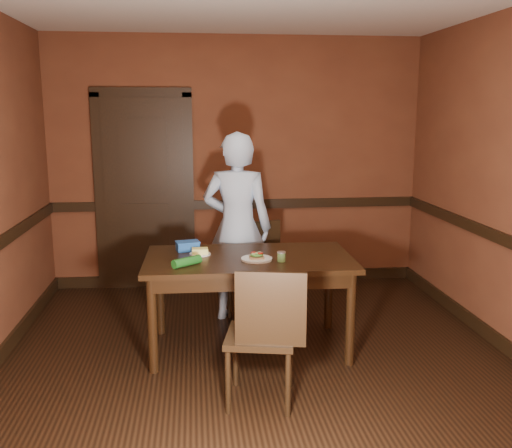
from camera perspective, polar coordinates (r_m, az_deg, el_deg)
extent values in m
cube|color=black|center=(4.41, 0.51, -14.41)|extent=(4.00, 4.50, 0.01)
cube|color=brown|center=(6.24, -1.92, 6.10)|extent=(4.00, 0.02, 2.70)
cube|color=brown|center=(1.85, 8.90, -6.52)|extent=(4.00, 0.02, 2.70)
cube|color=black|center=(6.28, -1.88, 1.99)|extent=(4.00, 0.03, 0.10)
cube|color=black|center=(6.47, -1.83, -5.37)|extent=(4.00, 0.03, 0.12)
cube|color=black|center=(5.00, 24.22, -11.49)|extent=(0.03, 4.50, 0.12)
cube|color=black|center=(6.24, -11.07, 2.89)|extent=(0.85, 0.04, 2.05)
cube|color=black|center=(6.32, -15.36, 2.80)|extent=(0.10, 0.06, 2.15)
cube|color=black|center=(6.24, -6.70, 3.02)|extent=(0.10, 0.06, 2.15)
cube|color=black|center=(6.20, -11.44, 12.79)|extent=(1.05, 0.06, 0.10)
cube|color=black|center=(4.65, -0.71, -7.89)|extent=(1.66, 0.95, 0.77)
imported|color=#A3BCD9|center=(5.20, -1.89, -0.34)|extent=(0.71, 0.55, 1.73)
cylinder|color=white|center=(4.44, 0.07, -3.55)|extent=(0.24, 0.24, 0.01)
cube|color=#9A744A|center=(4.44, 0.07, -3.37)|extent=(0.11, 0.10, 0.02)
ellipsoid|color=#498C34|center=(4.43, 0.07, -3.10)|extent=(0.10, 0.09, 0.02)
cylinder|color=#B61808|center=(4.44, -0.25, -2.87)|extent=(0.04, 0.04, 0.01)
cylinder|color=#B61808|center=(4.42, 0.45, -2.93)|extent=(0.04, 0.04, 0.01)
cylinder|color=#9CBF6D|center=(4.40, -0.26, -3.00)|extent=(0.03, 0.03, 0.01)
cylinder|color=#9CBF6D|center=(4.45, 0.34, -2.84)|extent=(0.03, 0.03, 0.01)
cylinder|color=#9CBF6D|center=(4.43, 0.07, -2.92)|extent=(0.03, 0.03, 0.01)
cylinder|color=#577E3E|center=(4.40, 2.55, -3.34)|extent=(0.06, 0.06, 0.07)
cylinder|color=silver|center=(4.39, 2.56, -2.84)|extent=(0.07, 0.07, 0.01)
cylinder|color=white|center=(4.63, -5.61, -3.01)|extent=(0.17, 0.17, 0.01)
cube|color=#F0EE6E|center=(4.62, -5.62, -2.69)|extent=(0.13, 0.09, 0.04)
cube|color=blue|center=(4.76, -6.84, -2.26)|extent=(0.20, 0.16, 0.07)
cube|color=blue|center=(4.75, -6.86, -1.79)|extent=(0.21, 0.17, 0.01)
cylinder|color=#195619|center=(4.30, -6.93, -3.75)|extent=(0.23, 0.20, 0.07)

